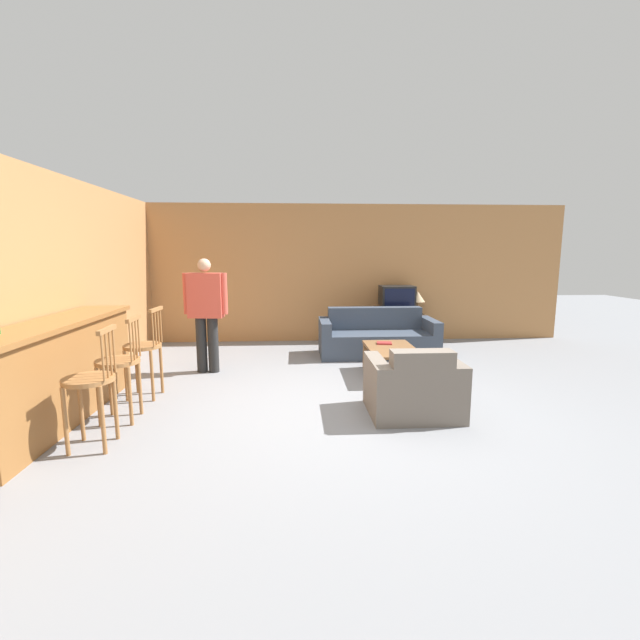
% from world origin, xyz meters
% --- Properties ---
extents(ground_plane, '(24.00, 24.00, 0.00)m').
position_xyz_m(ground_plane, '(0.00, 0.00, 0.00)').
color(ground_plane, gray).
extents(wall_back, '(9.40, 0.08, 2.60)m').
position_xyz_m(wall_back, '(0.00, 3.72, 1.30)').
color(wall_back, '#B27A47').
rests_on(wall_back, ground_plane).
extents(wall_left, '(0.08, 8.72, 2.60)m').
position_xyz_m(wall_left, '(-3.24, 1.36, 1.30)').
color(wall_left, '#B27A47').
rests_on(wall_left, ground_plane).
extents(bar_counter, '(0.55, 2.58, 1.03)m').
position_xyz_m(bar_counter, '(-2.91, -0.18, 0.52)').
color(bar_counter, brown).
rests_on(bar_counter, ground_plane).
extents(bar_chair_near, '(0.45, 0.45, 1.07)m').
position_xyz_m(bar_chair_near, '(-2.28, -0.81, 0.56)').
color(bar_chair_near, '#996638').
rests_on(bar_chair_near, ground_plane).
extents(bar_chair_mid, '(0.44, 0.44, 1.07)m').
position_xyz_m(bar_chair_mid, '(-2.28, -0.19, 0.56)').
color(bar_chair_mid, '#996638').
rests_on(bar_chair_mid, ground_plane).
extents(bar_chair_far, '(0.45, 0.45, 1.07)m').
position_xyz_m(bar_chair_far, '(-2.28, 0.52, 0.56)').
color(bar_chair_far, '#996638').
rests_on(bar_chair_far, ground_plane).
extents(couch_far, '(1.92, 0.85, 0.77)m').
position_xyz_m(couch_far, '(0.86, 2.47, 0.28)').
color(couch_far, '#384251').
rests_on(couch_far, ground_plane).
extents(armchair_near, '(0.93, 0.81, 0.75)m').
position_xyz_m(armchair_near, '(0.73, -0.21, 0.28)').
color(armchair_near, '#70665B').
rests_on(armchair_near, ground_plane).
extents(coffee_table, '(0.65, 1.07, 0.41)m').
position_xyz_m(coffee_table, '(0.81, 1.18, 0.35)').
color(coffee_table, brown).
rests_on(coffee_table, ground_plane).
extents(tv_unit, '(1.10, 0.56, 0.54)m').
position_xyz_m(tv_unit, '(1.40, 3.37, 0.27)').
color(tv_unit, '#2D2319').
rests_on(tv_unit, ground_plane).
extents(tv, '(0.62, 0.44, 0.55)m').
position_xyz_m(tv, '(1.40, 3.37, 0.81)').
color(tv, black).
rests_on(tv, tv_unit).
extents(book_on_table, '(0.23, 0.18, 0.02)m').
position_xyz_m(book_on_table, '(0.76, 1.43, 0.42)').
color(book_on_table, maroon).
rests_on(book_on_table, coffee_table).
extents(table_lamp, '(0.28, 0.28, 0.44)m').
position_xyz_m(table_lamp, '(1.79, 3.37, 0.87)').
color(table_lamp, brown).
rests_on(table_lamp, tv_unit).
extents(person_by_window, '(0.62, 0.23, 1.62)m').
position_xyz_m(person_by_window, '(-1.76, 1.57, 0.91)').
color(person_by_window, black).
rests_on(person_by_window, ground_plane).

